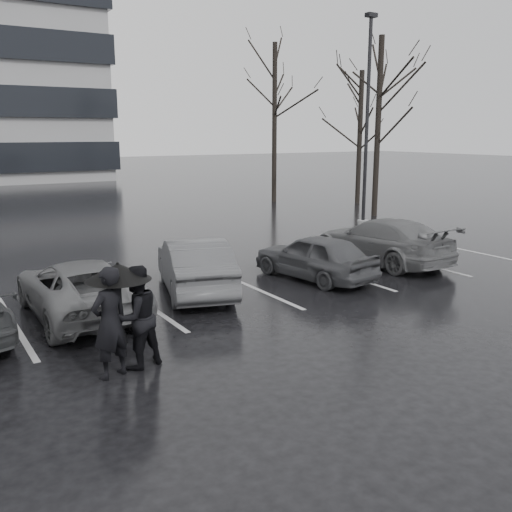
{
  "coord_description": "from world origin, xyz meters",
  "views": [
    {
      "loc": [
        -6.58,
        -9.64,
        3.82
      ],
      "look_at": [
        -0.03,
        1.0,
        1.1
      ],
      "focal_mm": 40.0,
      "sensor_mm": 36.0,
      "label": 1
    }
  ],
  "objects_px": {
    "car_east": "(381,241)",
    "pedestrian_right": "(136,317)",
    "car_main": "(315,256)",
    "tree_north": "(274,124)",
    "lamp_post": "(367,132)",
    "tree_east": "(378,128)",
    "car_west_a": "(195,265)",
    "car_west_b": "(79,288)",
    "tree_ne": "(360,138)",
    "pedestrian_left": "(110,323)"
  },
  "relations": [
    {
      "from": "tree_north",
      "to": "tree_ne",
      "type": "bearing_deg",
      "value": -40.6
    },
    {
      "from": "car_east",
      "to": "tree_north",
      "type": "bearing_deg",
      "value": -114.04
    },
    {
      "from": "lamp_post",
      "to": "tree_north",
      "type": "xyz_separation_m",
      "value": [
        1.22,
        8.7,
        0.4
      ]
    },
    {
      "from": "lamp_post",
      "to": "tree_north",
      "type": "height_order",
      "value": "tree_north"
    },
    {
      "from": "tree_north",
      "to": "lamp_post",
      "type": "bearing_deg",
      "value": -97.97
    },
    {
      "from": "car_main",
      "to": "car_west_a",
      "type": "height_order",
      "value": "car_west_a"
    },
    {
      "from": "car_west_b",
      "to": "tree_east",
      "type": "height_order",
      "value": "tree_east"
    },
    {
      "from": "car_west_a",
      "to": "pedestrian_left",
      "type": "relative_size",
      "value": 2.24
    },
    {
      "from": "car_east",
      "to": "tree_east",
      "type": "relative_size",
      "value": 0.58
    },
    {
      "from": "car_west_a",
      "to": "car_east",
      "type": "bearing_deg",
      "value": -163.53
    },
    {
      "from": "car_west_a",
      "to": "pedestrian_right",
      "type": "xyz_separation_m",
      "value": [
        -2.77,
        -3.6,
        0.19
      ]
    },
    {
      "from": "car_west_a",
      "to": "pedestrian_right",
      "type": "height_order",
      "value": "pedestrian_right"
    },
    {
      "from": "car_west_b",
      "to": "tree_north",
      "type": "bearing_deg",
      "value": -134.68
    },
    {
      "from": "lamp_post",
      "to": "car_main",
      "type": "bearing_deg",
      "value": -139.62
    },
    {
      "from": "tree_north",
      "to": "car_west_b",
      "type": "bearing_deg",
      "value": -134.77
    },
    {
      "from": "car_main",
      "to": "pedestrian_right",
      "type": "relative_size",
      "value": 2.08
    },
    {
      "from": "car_main",
      "to": "lamp_post",
      "type": "xyz_separation_m",
      "value": [
        7.34,
        6.24,
        3.24
      ]
    },
    {
      "from": "car_main",
      "to": "tree_east",
      "type": "relative_size",
      "value": 0.45
    },
    {
      "from": "car_west_a",
      "to": "tree_ne",
      "type": "distance_m",
      "value": 19.33
    },
    {
      "from": "tree_east",
      "to": "tree_ne",
      "type": "height_order",
      "value": "tree_east"
    },
    {
      "from": "tree_east",
      "to": "tree_north",
      "type": "distance_m",
      "value": 7.08
    },
    {
      "from": "car_west_a",
      "to": "car_west_b",
      "type": "xyz_separation_m",
      "value": [
        -2.86,
        -0.35,
        -0.07
      ]
    },
    {
      "from": "tree_east",
      "to": "tree_ne",
      "type": "distance_m",
      "value": 4.74
    },
    {
      "from": "car_west_b",
      "to": "tree_east",
      "type": "relative_size",
      "value": 0.54
    },
    {
      "from": "tree_east",
      "to": "tree_north",
      "type": "height_order",
      "value": "tree_north"
    },
    {
      "from": "car_main",
      "to": "pedestrian_right",
      "type": "xyz_separation_m",
      "value": [
        -6.04,
        -3.11,
        0.25
      ]
    },
    {
      "from": "car_west_a",
      "to": "lamp_post",
      "type": "bearing_deg",
      "value": -135.09
    },
    {
      "from": "car_west_a",
      "to": "tree_east",
      "type": "xyz_separation_m",
      "value": [
        12.82,
        7.44,
        3.33
      ]
    },
    {
      "from": "car_west_b",
      "to": "pedestrian_right",
      "type": "height_order",
      "value": "pedestrian_right"
    },
    {
      "from": "car_east",
      "to": "tree_ne",
      "type": "bearing_deg",
      "value": -131.3
    },
    {
      "from": "car_east",
      "to": "pedestrian_right",
      "type": "distance_m",
      "value": 9.59
    },
    {
      "from": "car_main",
      "to": "lamp_post",
      "type": "distance_m",
      "value": 10.16
    },
    {
      "from": "car_west_b",
      "to": "pedestrian_left",
      "type": "relative_size",
      "value": 2.39
    },
    {
      "from": "car_west_a",
      "to": "pedestrian_right",
      "type": "distance_m",
      "value": 4.55
    },
    {
      "from": "car_main",
      "to": "car_west_b",
      "type": "distance_m",
      "value": 6.12
    },
    {
      "from": "car_west_a",
      "to": "car_west_b",
      "type": "height_order",
      "value": "car_west_a"
    },
    {
      "from": "car_main",
      "to": "tree_north",
      "type": "height_order",
      "value": "tree_north"
    },
    {
      "from": "car_main",
      "to": "tree_ne",
      "type": "bearing_deg",
      "value": -144.21
    },
    {
      "from": "tree_north",
      "to": "car_west_a",
      "type": "bearing_deg",
      "value": -129.3
    },
    {
      "from": "pedestrian_right",
      "to": "tree_ne",
      "type": "bearing_deg",
      "value": -155.81
    },
    {
      "from": "pedestrian_left",
      "to": "tree_east",
      "type": "height_order",
      "value": "tree_east"
    },
    {
      "from": "car_main",
      "to": "car_west_b",
      "type": "bearing_deg",
      "value": -10.26
    },
    {
      "from": "car_west_b",
      "to": "tree_north",
      "type": "xyz_separation_m",
      "value": [
        14.68,
        14.79,
        3.65
      ]
    },
    {
      "from": "lamp_post",
      "to": "tree_ne",
      "type": "height_order",
      "value": "lamp_post"
    },
    {
      "from": "car_main",
      "to": "car_east",
      "type": "relative_size",
      "value": 0.78
    },
    {
      "from": "car_west_b",
      "to": "tree_east",
      "type": "xyz_separation_m",
      "value": [
        15.68,
        7.79,
        3.4
      ]
    },
    {
      "from": "tree_east",
      "to": "car_west_a",
      "type": "bearing_deg",
      "value": -149.86
    },
    {
      "from": "car_main",
      "to": "car_east",
      "type": "bearing_deg",
      "value": -179.1
    },
    {
      "from": "car_west_b",
      "to": "pedestrian_left",
      "type": "height_order",
      "value": "pedestrian_left"
    },
    {
      "from": "car_main",
      "to": "car_west_a",
      "type": "xyz_separation_m",
      "value": [
        -3.27,
        0.49,
        0.06
      ]
    }
  ]
}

